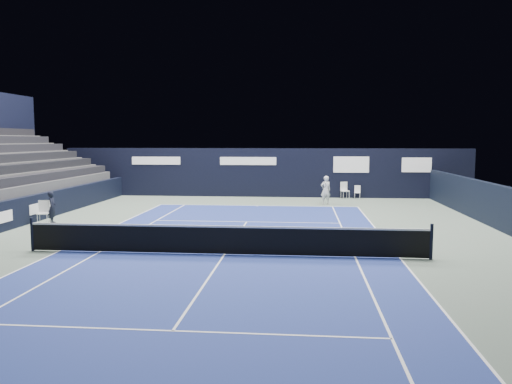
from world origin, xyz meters
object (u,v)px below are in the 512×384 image
tennis_net (224,239)px  tennis_player (326,190)px  line_judge_chair (44,211)px  folding_chair_back_a (344,187)px  folding_chair_back_b (357,191)px

tennis_net → tennis_player: (3.78, 12.89, 0.30)m
tennis_net → line_judge_chair: bearing=149.9°
folding_chair_back_a → folding_chair_back_b: (0.81, -0.08, -0.22)m
line_judge_chair → tennis_net: 10.09m
folding_chair_back_b → tennis_player: size_ratio=0.51×
tennis_net → folding_chair_back_a: bearing=72.3°
folding_chair_back_a → tennis_net: bearing=-127.1°
folding_chair_back_b → tennis_player: 3.65m
folding_chair_back_a → line_judge_chair: (-13.80, -10.88, -0.10)m
folding_chair_back_a → folding_chair_back_b: 0.84m
line_judge_chair → tennis_net: bearing=-44.2°
tennis_net → tennis_player: bearing=73.7°
folding_chair_back_b → line_judge_chair: size_ratio=0.80×
line_judge_chair → tennis_player: bearing=18.0°
folding_chair_back_a → folding_chair_back_b: folding_chair_back_a is taller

